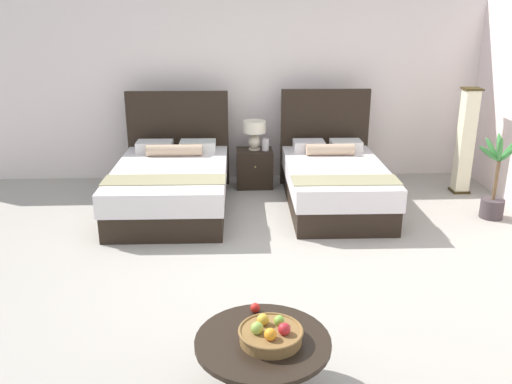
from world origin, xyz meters
The scene contains 12 objects.
ground_plane centered at (0.00, 0.00, -0.01)m, with size 10.35×9.94×0.02m, color #A49D93.
wall_back centered at (0.00, 3.17, 1.26)m, with size 10.35×0.12×2.53m, color white.
bed_near_window centered at (-1.03, 1.80, 0.32)m, with size 1.42×2.15×1.33m.
bed_near_corner centered at (1.03, 1.80, 0.32)m, with size 1.25×2.06×1.35m.
nightstand centered at (0.05, 2.62, 0.27)m, with size 0.50×0.42×0.53m.
table_lamp centered at (0.05, 2.64, 0.80)m, with size 0.31×0.31×0.40m.
vase centered at (0.20, 2.58, 0.62)m, with size 0.10×0.10×0.17m.
coffee_table centered at (-0.09, -1.74, 0.32)m, with size 0.88×0.88×0.43m.
fruit_bowl centered at (-0.04, -1.76, 0.48)m, with size 0.41×0.41×0.15m.
loose_apple centered at (-0.12, -1.42, 0.46)m, with size 0.07×0.07×0.07m.
floor_lamp_corner centered at (2.87, 2.25, 0.71)m, with size 0.23×0.23×1.43m.
potted_palm centered at (2.87, 1.28, 0.35)m, with size 0.57×0.51×1.07m.
Camera 1 is at (-0.27, -4.68, 2.45)m, focal length 37.90 mm.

